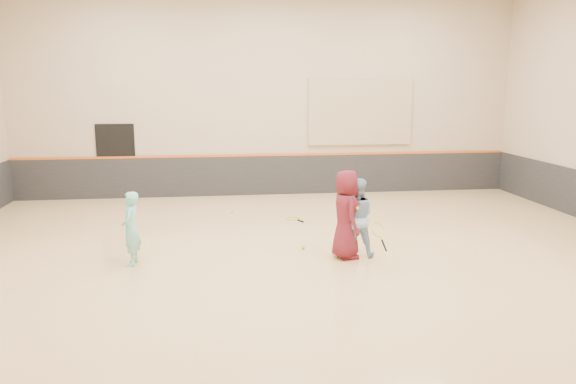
{
  "coord_description": "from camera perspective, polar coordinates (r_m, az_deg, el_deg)",
  "views": [
    {
      "loc": [
        -1.58,
        -10.84,
        3.34
      ],
      "look_at": [
        -0.14,
        0.4,
        1.15
      ],
      "focal_mm": 35.0,
      "sensor_mm": 36.0,
      "label": 1
    }
  ],
  "objects": [
    {
      "name": "acoustic_panel",
      "position": [
        17.38,
        7.36,
        8.08
      ],
      "size": [
        3.2,
        0.08,
        2.0
      ],
      "primitive_type": "cube",
      "color": "tan",
      "rests_on": "wall_back"
    },
    {
      "name": "ball_under_racket",
      "position": [
        11.58,
        1.54,
        -5.66
      ],
      "size": [
        0.07,
        0.07,
        0.07
      ],
      "primitive_type": "sphere",
      "color": "gold",
      "rests_on": "floor"
    },
    {
      "name": "spare_racket",
      "position": [
        14.11,
        0.54,
        -2.66
      ],
      "size": [
        0.76,
        0.76,
        0.05
      ],
      "primitive_type": null,
      "color": "#ACC02A",
      "rests_on": "floor"
    },
    {
      "name": "held_racket",
      "position": [
        10.98,
        9.11,
        -3.8
      ],
      "size": [
        0.42,
        0.42,
        0.65
      ],
      "primitive_type": null,
      "color": "#CAD52E",
      "rests_on": "instructor"
    },
    {
      "name": "young_man",
      "position": [
        10.9,
        5.91,
        -2.27
      ],
      "size": [
        0.62,
        0.89,
        1.73
      ],
      "primitive_type": "imported",
      "rotation": [
        0.0,
        0.0,
        1.66
      ],
      "color": "maroon",
      "rests_on": "floor"
    },
    {
      "name": "girl",
      "position": [
        10.84,
        -15.67,
        -3.61
      ],
      "size": [
        0.36,
        0.53,
        1.39
      ],
      "primitive_type": "imported",
      "rotation": [
        0.0,
        0.0,
        -1.63
      ],
      "color": "#7BD5D5",
      "rests_on": "floor"
    },
    {
      "name": "accent_stripe",
      "position": [
        17.01,
        -1.94,
        3.78
      ],
      "size": [
        14.9,
        0.03,
        0.06
      ],
      "primitive_type": "cube",
      "color": "#D85914",
      "rests_on": "wall_back"
    },
    {
      "name": "doorway",
      "position": [
        17.22,
        -17.04,
        2.99
      ],
      "size": [
        1.1,
        0.05,
        2.2
      ],
      "primitive_type": "cube",
      "color": "black",
      "rests_on": "floor"
    },
    {
      "name": "instructor",
      "position": [
        11.02,
        6.92,
        -2.58
      ],
      "size": [
        0.83,
        0.69,
        1.56
      ],
      "primitive_type": "imported",
      "rotation": [
        0.0,
        0.0,
        3.0
      ],
      "color": "#8BADD7",
      "rests_on": "floor"
    },
    {
      "name": "ball_beside_spare",
      "position": [
        14.8,
        -5.71,
        -2.02
      ],
      "size": [
        0.07,
        0.07,
        0.07
      ],
      "primitive_type": "sphere",
      "color": "#CDDF34",
      "rests_on": "floor"
    },
    {
      "name": "wainscot_back",
      "position": [
        17.11,
        -1.93,
        1.72
      ],
      "size": [
        14.9,
        0.04,
        1.2
      ],
      "primitive_type": "cube",
      "color": "#232326",
      "rests_on": "floor"
    },
    {
      "name": "room",
      "position": [
        11.25,
        0.95,
        -2.05
      ],
      "size": [
        15.04,
        12.04,
        6.22
      ],
      "color": "tan",
      "rests_on": "ground"
    },
    {
      "name": "ball_in_hand",
      "position": [
        10.72,
        7.06,
        -1.64
      ],
      "size": [
        0.07,
        0.07,
        0.07
      ],
      "primitive_type": "sphere",
      "color": "#B2D130",
      "rests_on": "young_man"
    }
  ]
}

